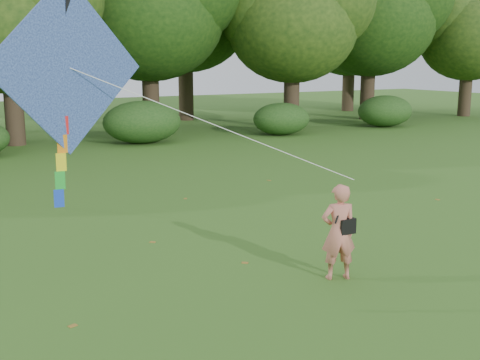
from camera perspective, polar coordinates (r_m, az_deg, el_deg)
ground at (r=10.25m, az=10.45°, el=-9.66°), size 100.00×100.00×0.00m
man_kite_flyer at (r=10.20m, az=9.32°, el=-4.88°), size 0.69×0.57×1.63m
crossbody_bag at (r=10.22m, az=9.96°, el=-4.24°), size 0.43×0.20×0.68m
flying_kite at (r=8.78m, az=-15.97°, el=9.95°), size 5.54×1.37×3.20m
tree_line at (r=31.26m, az=-15.16°, el=14.57°), size 54.70×15.30×9.48m
shrub_band at (r=25.65m, az=-16.85°, el=4.63°), size 39.15×3.22×1.88m
fallen_leaves at (r=11.96m, az=2.15°, el=-6.36°), size 11.27×10.74×0.01m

